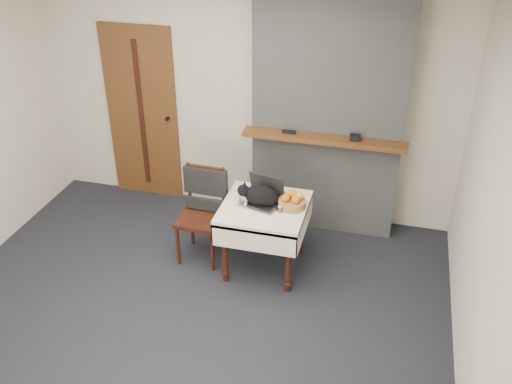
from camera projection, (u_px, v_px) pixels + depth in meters
The scene contains 12 objects.
ground at pixel (185, 318), 4.97m from camera, with size 4.50×4.50×0.00m, color black.
room_shell at pixel (192, 109), 4.47m from camera, with size 4.52×4.01×2.61m.
door at pixel (142, 114), 6.38m from camera, with size 0.82×0.10×2.00m.
chimney at pixel (329, 112), 5.67m from camera, with size 1.62×0.48×2.60m.
side_table at pixel (264, 216), 5.32m from camera, with size 0.78×0.78×0.70m.
laptop at pixel (263, 197), 5.27m from camera, with size 0.41×0.37×0.26m.
cat at pixel (261, 196), 5.22m from camera, with size 0.47×0.23×0.22m.
cream_jar at pixel (237, 198), 5.30m from camera, with size 0.06×0.06×0.07m, color silver.
pill_bottle at pixel (280, 209), 5.13m from camera, with size 0.03×0.03×0.07m.
fruit_basket at pixel (292, 201), 5.21m from camera, with size 0.26×0.26×0.15m.
desk_clutter at pixel (287, 204), 5.27m from camera, with size 0.13×0.01×0.01m, color black.
chair at pixel (204, 200), 5.53m from camera, with size 0.44×0.43×0.94m.
Camera 1 is at (1.55, -3.47, 3.44)m, focal length 40.00 mm.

